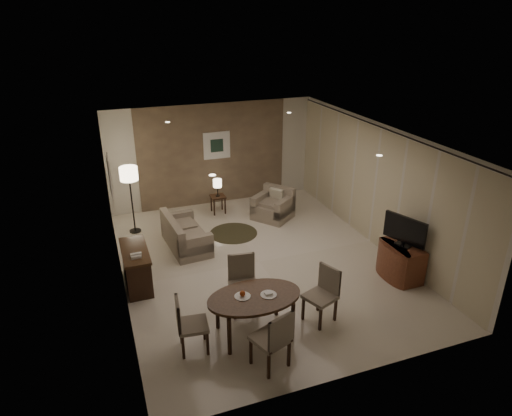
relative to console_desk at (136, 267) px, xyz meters
name	(u,v)px	position (x,y,z in m)	size (l,w,h in m)	color
room_shell	(253,195)	(2.49, 0.40, 0.98)	(5.50, 7.00, 2.70)	beige
taupe_accent	(213,155)	(2.49, 3.48, 0.98)	(3.96, 0.03, 2.70)	#7C664D
curtain_wall	(375,187)	(5.17, 0.00, 0.95)	(0.08, 6.70, 2.58)	beige
curtain_rod	(381,127)	(5.17, 0.00, 2.27)	(0.03, 0.03, 6.80)	black
art_back_frame	(217,145)	(2.59, 3.46, 1.23)	(0.72, 0.03, 0.72)	silver
art_back_canvas	(217,146)	(2.59, 3.44, 1.23)	(0.34, 0.01, 0.34)	#1C3326
art_left_frame	(110,176)	(-0.23, 1.20, 1.48)	(0.03, 0.60, 0.80)	silver
art_left_canvas	(110,175)	(-0.21, 1.20, 1.48)	(0.01, 0.46, 0.64)	gray
downlight_nl	(212,175)	(1.09, -1.80, 2.31)	(0.10, 0.10, 0.01)	white
downlight_nr	(379,155)	(3.89, -1.80, 2.31)	(0.10, 0.10, 0.01)	white
downlight_fl	(168,122)	(1.09, 1.80, 2.31)	(0.10, 0.10, 0.01)	white
downlight_fr	(289,113)	(3.89, 1.80, 2.31)	(0.10, 0.10, 0.01)	white
console_desk	(136,267)	(0.00, 0.00, 0.00)	(0.48, 1.20, 0.75)	#4A2E17
telephone	(136,255)	(0.00, -0.30, 0.43)	(0.20, 0.14, 0.09)	white
tv_cabinet	(401,261)	(4.89, -1.50, -0.03)	(0.48, 0.90, 0.70)	brown
flat_tv	(405,231)	(4.87, -1.50, 0.65)	(0.06, 0.88, 0.60)	black
dining_table	(254,315)	(1.61, -2.13, -0.02)	(1.52, 0.95, 0.71)	#4A2E17
chair_near	(270,338)	(1.57, -2.89, 0.12)	(0.48, 0.48, 0.99)	gray
chair_far	(244,286)	(1.65, -1.49, 0.13)	(0.49, 0.49, 1.00)	gray
chair_left	(193,324)	(0.60, -2.16, 0.08)	(0.45, 0.45, 0.92)	gray
chair_right	(320,296)	(2.75, -2.18, 0.10)	(0.46, 0.46, 0.96)	gray
plate_a	(243,296)	(1.43, -2.08, 0.35)	(0.26, 0.26, 0.02)	white
plate_b	(269,295)	(1.83, -2.18, 0.35)	(0.26, 0.26, 0.02)	white
fruit_apple	(243,293)	(1.43, -2.08, 0.40)	(0.09, 0.09, 0.09)	#A43C12
napkin	(269,294)	(1.83, -2.18, 0.37)	(0.12, 0.08, 0.03)	white
round_rug	(233,233)	(2.38, 1.46, -0.37)	(1.13, 1.13, 0.01)	#403C23
sofa	(186,232)	(1.21, 1.20, -0.02)	(0.76, 1.51, 0.71)	gray
armchair	(273,204)	(3.58, 1.94, 0.01)	(0.86, 0.81, 0.77)	gray
side_table	(218,204)	(2.38, 2.76, -0.14)	(0.36, 0.36, 0.47)	black
table_lamp	(218,187)	(2.38, 2.76, 0.34)	(0.22, 0.22, 0.50)	#FFEAC1
floor_lamp	(132,200)	(0.21, 2.37, 0.43)	(0.41, 0.41, 1.61)	#FFE5B7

